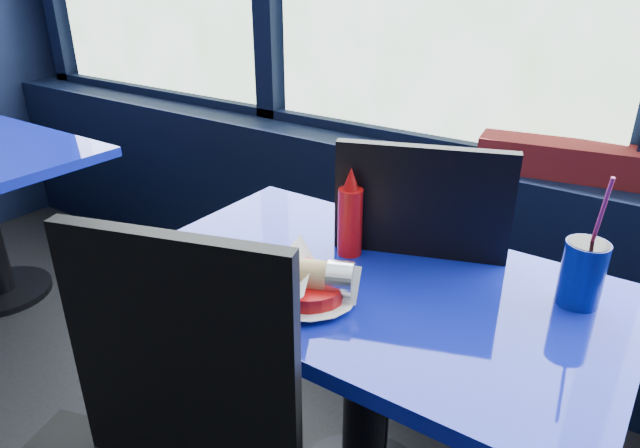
% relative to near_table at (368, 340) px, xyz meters
% --- Properties ---
extents(window_sill, '(5.00, 0.26, 0.80)m').
position_rel_near_table_xyz_m(window_sill, '(-0.30, 0.87, -0.17)').
color(window_sill, black).
rests_on(window_sill, ground).
extents(near_table, '(1.20, 0.70, 0.75)m').
position_rel_near_table_xyz_m(near_table, '(0.00, 0.00, 0.00)').
color(near_table, black).
rests_on(near_table, ground).
extents(chair_near_back, '(0.61, 0.61, 1.05)m').
position_rel_near_table_xyz_m(chair_near_back, '(0.08, 0.31, 0.03)').
color(chair_near_back, black).
rests_on(chair_near_back, ground).
extents(planter_box, '(0.58, 0.23, 0.11)m').
position_rel_near_table_xyz_m(planter_box, '(0.24, 0.89, 0.29)').
color(planter_box, maroon).
rests_on(planter_box, window_sill).
extents(food_basket, '(0.28, 0.26, 0.10)m').
position_rel_near_table_xyz_m(food_basket, '(-0.10, -0.16, 0.22)').
color(food_basket, '#B30B0C').
rests_on(food_basket, near_table).
extents(ketchup_bottle, '(0.06, 0.06, 0.24)m').
position_rel_near_table_xyz_m(ketchup_bottle, '(-0.11, 0.09, 0.29)').
color(ketchup_bottle, '#B30B0C').
rests_on(ketchup_bottle, near_table).
extents(soda_cup, '(0.10, 0.10, 0.32)m').
position_rel_near_table_xyz_m(soda_cup, '(0.44, 0.18, 0.26)').
color(soda_cup, navy).
rests_on(soda_cup, near_table).
extents(napkin, '(0.15, 0.15, 0.00)m').
position_rel_near_table_xyz_m(napkin, '(-0.29, -0.26, 0.18)').
color(napkin, white).
rests_on(napkin, near_table).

